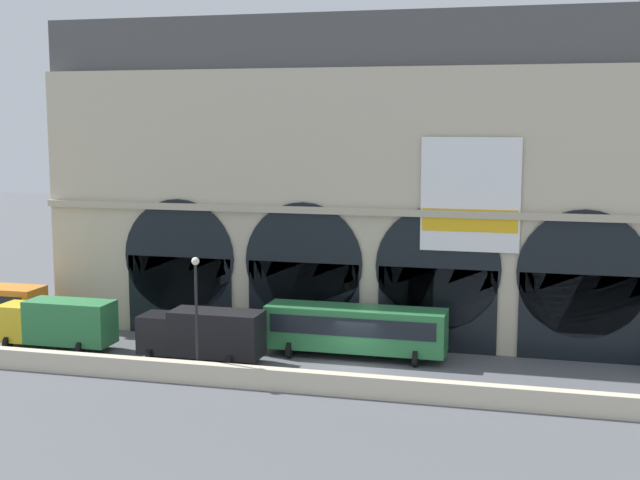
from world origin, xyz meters
TOP-DOWN VIEW (x-y plane):
  - ground_plane at (0.00, 0.00)m, footprint 200.00×200.00m
  - quay_parapet_wall at (0.00, -4.93)m, footprint 90.00×0.70m
  - station_building at (0.03, 7.04)m, footprint 44.83×4.50m
  - box_truck_west at (-18.96, -0.34)m, footprint 7.50×2.91m
  - box_truck_midwest at (-8.97, -0.74)m, footprint 7.50×2.91m
  - bus_center at (-0.30, 2.41)m, footprint 11.00×3.25m
  - street_lamp_quayside at (-7.91, -4.13)m, footprint 0.44×0.44m

SIDE VIEW (x-z plane):
  - ground_plane at x=0.00m, z-range 0.00..0.00m
  - quay_parapet_wall at x=0.00m, z-range 0.00..1.17m
  - box_truck_west at x=-18.96m, z-range 0.14..3.26m
  - box_truck_midwest at x=-8.97m, z-range 0.14..3.26m
  - bus_center at x=-0.30m, z-range 0.23..3.33m
  - street_lamp_quayside at x=-7.91m, z-range 0.96..7.86m
  - station_building at x=0.03m, z-range -0.34..20.68m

